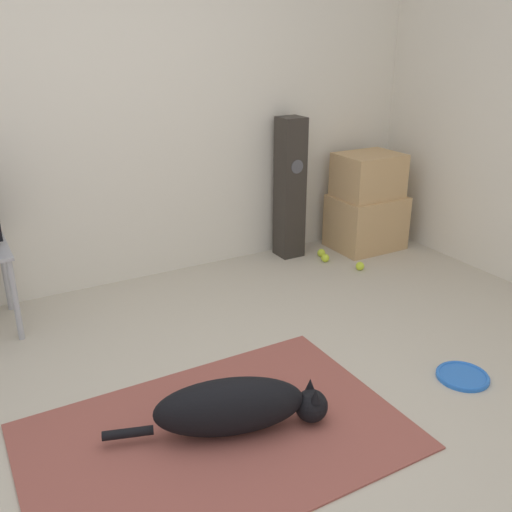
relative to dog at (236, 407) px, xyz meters
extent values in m
plane|color=#BCB29E|center=(-0.02, -0.13, -0.14)|extent=(12.00, 12.00, 0.00)
cube|color=silver|center=(-0.02, 1.97, 1.13)|extent=(8.00, 0.06, 2.55)
cube|color=#934C42|center=(-0.10, 0.01, -0.14)|extent=(1.71, 1.14, 0.01)
ellipsoid|color=black|center=(-0.03, 0.01, 0.00)|extent=(0.73, 0.43, 0.27)
sphere|color=black|center=(0.34, -0.11, -0.05)|extent=(0.16, 0.16, 0.16)
cone|color=black|center=(0.36, -0.07, 0.04)|extent=(0.05, 0.05, 0.07)
cone|color=black|center=(0.33, -0.15, 0.04)|extent=(0.05, 0.05, 0.07)
cylinder|color=black|center=(-0.46, 0.15, -0.07)|extent=(0.23, 0.11, 0.04)
cylinder|color=blue|center=(1.26, -0.21, -0.13)|extent=(0.28, 0.28, 0.02)
torus|color=blue|center=(1.26, -0.21, -0.12)|extent=(0.28, 0.28, 0.02)
cube|color=tan|center=(2.09, 1.62, 0.08)|extent=(0.57, 0.45, 0.45)
cube|color=tan|center=(2.08, 1.62, 0.49)|extent=(0.50, 0.40, 0.36)
cube|color=#2D2823|center=(1.42, 1.78, 0.42)|extent=(0.19, 0.19, 1.12)
cylinder|color=#4C4C51|center=(1.42, 1.69, 0.62)|extent=(0.11, 0.00, 0.11)
cylinder|color=#A8A8AD|center=(-0.73, 1.40, 0.12)|extent=(0.04, 0.04, 0.51)
cylinder|color=#A8A8AD|center=(-0.73, 1.85, 0.12)|extent=(0.04, 0.04, 0.51)
sphere|color=#C6E033|center=(1.59, 1.50, -0.11)|extent=(0.07, 0.07, 0.07)
sphere|color=#C6E033|center=(1.73, 1.23, -0.11)|extent=(0.07, 0.07, 0.07)
sphere|color=#C6E033|center=(1.63, 1.61, -0.11)|extent=(0.07, 0.07, 0.07)
camera|label=1|loc=(-0.98, -1.92, 1.60)|focal=40.00mm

